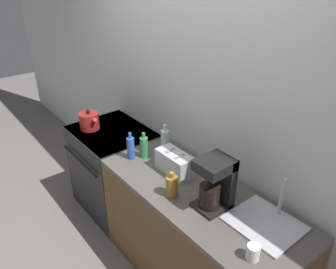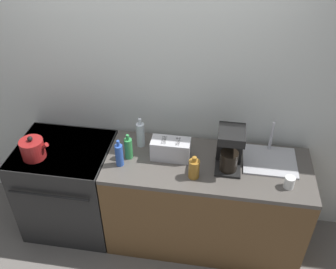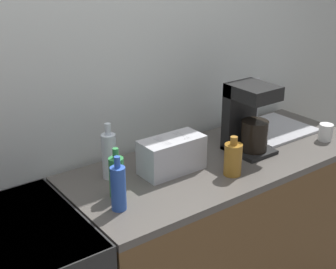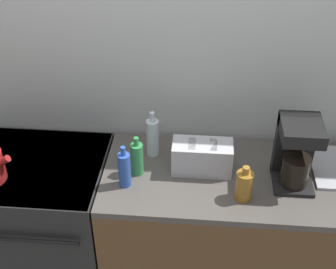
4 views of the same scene
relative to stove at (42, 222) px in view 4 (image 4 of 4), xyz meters
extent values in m
cube|color=silver|center=(0.64, 0.38, 0.84)|extent=(8.00, 0.05, 2.60)
cube|color=black|center=(0.00, 0.00, -0.01)|extent=(0.79, 0.66, 0.89)
cube|color=black|center=(0.00, 0.00, 0.42)|extent=(0.77, 0.64, 0.02)
cylinder|color=black|center=(0.18, -0.14, 0.43)|extent=(0.21, 0.21, 0.01)
cylinder|color=black|center=(-0.18, 0.14, 0.43)|extent=(0.21, 0.21, 0.01)
cylinder|color=black|center=(0.18, 0.14, 0.43)|extent=(0.21, 0.21, 0.01)
cylinder|color=black|center=(0.00, -0.35, 0.24)|extent=(0.67, 0.02, 0.02)
cube|color=brown|center=(1.22, 0.00, -0.03)|extent=(1.64, 0.66, 0.85)
cube|color=#514C47|center=(1.22, 0.00, 0.42)|extent=(1.64, 0.66, 0.04)
cylinder|color=maroon|center=(-0.08, -0.13, 0.55)|extent=(0.11, 0.04, 0.09)
cube|color=#BCBCC1|center=(0.92, 0.04, 0.52)|extent=(0.31, 0.15, 0.17)
cube|color=black|center=(0.86, 0.04, 0.60)|extent=(0.04, 0.10, 0.01)
cube|color=black|center=(0.97, 0.04, 0.60)|extent=(0.04, 0.10, 0.01)
cube|color=black|center=(1.38, -0.02, 0.44)|extent=(0.20, 0.23, 0.02)
cube|color=black|center=(1.38, 0.06, 0.61)|extent=(0.20, 0.06, 0.36)
cube|color=black|center=(1.38, -0.02, 0.76)|extent=(0.20, 0.23, 0.07)
cylinder|color=black|center=(1.38, -0.05, 0.53)|extent=(0.14, 0.14, 0.16)
cylinder|color=silver|center=(0.65, 0.15, 0.54)|extent=(0.07, 0.07, 0.21)
cylinder|color=silver|center=(0.65, 0.15, 0.67)|extent=(0.03, 0.03, 0.05)
cylinder|color=#2D56B7|center=(0.53, -0.11, 0.53)|extent=(0.06, 0.06, 0.19)
cylinder|color=#2D56B7|center=(0.53, -0.11, 0.65)|extent=(0.02, 0.02, 0.05)
cylinder|color=#338C47|center=(0.58, -0.02, 0.52)|extent=(0.06, 0.06, 0.18)
cylinder|color=#338C47|center=(0.58, -0.02, 0.63)|extent=(0.03, 0.03, 0.04)
cylinder|color=#9E6B23|center=(1.12, -0.16, 0.51)|extent=(0.08, 0.08, 0.15)
cylinder|color=#9E6B23|center=(1.12, -0.16, 0.61)|extent=(0.03, 0.03, 0.04)
camera|label=1|loc=(2.52, -1.32, 1.88)|focal=35.00mm
camera|label=2|loc=(1.26, -2.25, 2.40)|focal=40.00mm
camera|label=3|loc=(-0.29, -1.56, 1.44)|focal=50.00mm
camera|label=4|loc=(0.90, -1.87, 2.01)|focal=50.00mm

